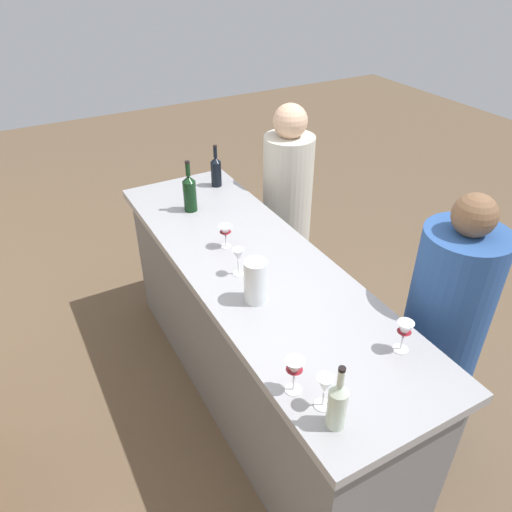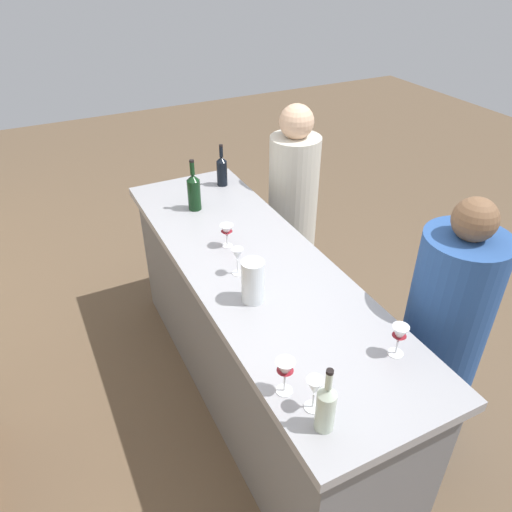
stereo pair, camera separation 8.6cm
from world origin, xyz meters
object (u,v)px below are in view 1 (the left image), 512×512
Objects in this scene: wine_glass_near_right at (238,256)px; person_left_guest at (287,216)px; wine_glass_near_center at (225,232)px; wine_glass_near_left at (404,332)px; wine_glass_far_center at (294,370)px; wine_bottle_center_near_black at (216,171)px; wine_bottle_second_left_dark_green at (190,192)px; water_pitcher at (255,281)px; wine_glass_far_left at (325,386)px; wine_bottle_leftmost_clear_pale at (337,404)px; person_center_guest at (439,341)px.

person_left_guest is (0.81, -0.80, -0.38)m from wine_glass_near_right.
wine_glass_near_center is at bearing -12.32° from wine_glass_near_right.
wine_glass_near_left is 0.95× the size of wine_glass_far_center.
wine_glass_far_center is (-1.78, 0.51, -0.00)m from wine_bottle_center_near_black.
wine_bottle_second_left_dark_green is at bearing 0.62° from wine_glass_near_center.
wine_bottle_center_near_black reaches higher than wine_glass_near_right.
wine_glass_far_center is at bearing 165.90° from water_pitcher.
wine_glass_far_left is 0.13m from wine_glass_far_center.
wine_bottle_leftmost_clear_pale is at bearing 173.57° from wine_glass_far_left.
wine_glass_near_right is 0.23m from water_pitcher.
wine_glass_far_left reaches higher than wine_glass_near_center.
person_left_guest is 1.48m from person_center_guest.
water_pitcher is at bearing -6.98° from wine_bottle_leftmost_clear_pale.
wine_bottle_second_left_dark_green is 1.59m from wine_glass_near_left.
wine_glass_near_left is at bearing -169.34° from wine_bottle_second_left_dark_green.
wine_glass_near_right is at bearing -6.85° from wine_bottle_leftmost_clear_pale.
person_center_guest is at bearing -141.19° from wine_glass_near_center.
wine_glass_far_center is at bearing 27.30° from person_center_guest.
wine_bottle_leftmost_clear_pale reaches higher than water_pitcher.
person_left_guest is at bearing -85.75° from wine_bottle_second_left_dark_green.
person_center_guest is (-0.44, -0.83, -0.39)m from water_pitcher.
wine_glass_near_left is at bearing -147.51° from water_pitcher.
wine_glass_near_center is at bearing 15.05° from wine_glass_near_left.
wine_glass_near_left is 1.00× the size of wine_glass_near_right.
water_pitcher is 1.38m from person_left_guest.
wine_glass_near_left reaches higher than wine_glass_near_center.
person_left_guest is 1.00× the size of person_center_guest.
wine_bottle_second_left_dark_green is (1.74, -0.17, 0.02)m from wine_bottle_leftmost_clear_pale.
wine_glass_near_center is at bearing 16.78° from person_left_guest.
person_center_guest reaches higher than wine_glass_near_left.
wine_glass_far_left is at bearing 174.44° from wine_bottle_second_left_dark_green.
person_center_guest reaches higher than wine_bottle_center_near_black.
person_center_guest reaches higher than water_pitcher.
water_pitcher is at bearing -7.06° from wine_glass_far_left.
wine_glass_near_center is at bearing 158.66° from wine_bottle_center_near_black.
wine_glass_far_left is at bearing 173.11° from wine_glass_near_right.
wine_bottle_center_near_black is at bearing -41.77° from person_left_guest.
person_left_guest reaches higher than wine_glass_far_left.
wine_glass_far_center reaches higher than wine_glass_far_left.
wine_bottle_leftmost_clear_pale is 2.14× the size of wine_glass_near_center.
wine_bottle_second_left_dark_green is 1.51× the size of water_pitcher.
wine_glass_near_left is 0.10× the size of person_center_guest.
wine_glass_near_center is 1.17m from wine_glass_far_left.
wine_glass_near_left is 0.10× the size of person_left_guest.
wine_glass_near_right is 0.90m from wine_glass_far_left.
wine_bottle_center_near_black reaches higher than wine_bottle_leftmost_clear_pale.
wine_bottle_center_near_black is at bearing -19.03° from wine_glass_near_right.
wine_bottle_second_left_dark_green is 1.65m from wine_glass_far_left.
wine_bottle_leftmost_clear_pale reaches higher than wine_glass_near_left.
person_center_guest is at bearing -72.35° from wine_glass_near_left.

